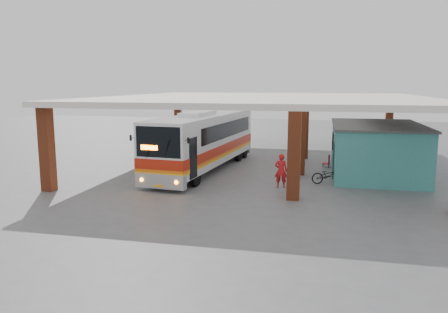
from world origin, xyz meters
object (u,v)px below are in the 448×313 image
coach_bus (204,141)px  pedestrian (281,171)px  red_chair (328,161)px  motorcycle (329,175)px

coach_bus → pedestrian: coach_bus is taller
pedestrian → coach_bus: bearing=-38.3°
pedestrian → red_chair: size_ratio=2.20×
pedestrian → motorcycle: bearing=-152.0°
motorcycle → red_chair: 5.08m
motorcycle → pedestrian: size_ratio=1.02×
coach_bus → pedestrian: bearing=-30.4°
pedestrian → red_chair: (2.50, 6.54, -0.53)m
motorcycle → pedestrian: bearing=105.1°
motorcycle → red_chair: (0.00, 5.08, -0.11)m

